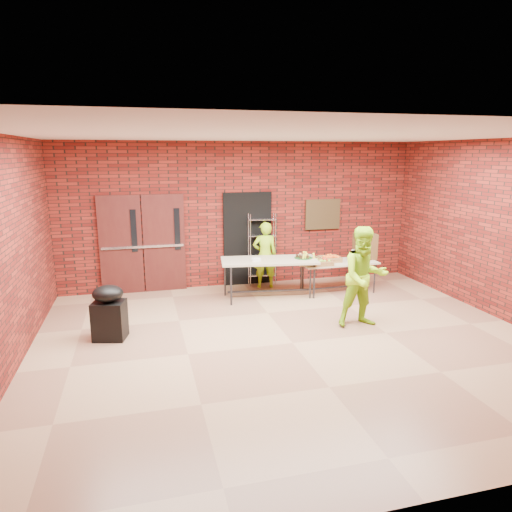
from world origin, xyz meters
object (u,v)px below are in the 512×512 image
at_px(covered_grill, 109,312).
at_px(table_left, 269,263).
at_px(table_right, 338,264).
at_px(volunteer_woman, 265,255).
at_px(wire_rack, 262,249).
at_px(volunteer_man, 364,277).
at_px(coffee_dispenser, 365,246).

bearing_deg(covered_grill, table_left, 39.51).
bearing_deg(table_right, volunteer_woman, 150.99).
relative_size(wire_rack, volunteer_woman, 1.11).
distance_m(wire_rack, volunteer_man, 3.07).
xyz_separation_m(wire_rack, table_right, (1.43, -0.97, -0.20)).
bearing_deg(table_left, table_right, 6.63).
relative_size(table_left, coffee_dispenser, 3.69).
distance_m(covered_grill, volunteer_man, 4.27).
height_order(table_right, covered_grill, covered_grill).
relative_size(coffee_dispenser, volunteer_woman, 0.38).
height_order(wire_rack, coffee_dispenser, wire_rack).
relative_size(table_right, coffee_dispenser, 2.98).
bearing_deg(wire_rack, covered_grill, -134.60).
bearing_deg(volunteer_woman, volunteer_man, 117.04).
bearing_deg(coffee_dispenser, wire_rack, 158.05).
height_order(table_left, covered_grill, covered_grill).
relative_size(coffee_dispenser, volunteer_man, 0.32).
distance_m(table_right, volunteer_man, 1.98).
relative_size(wire_rack, volunteer_man, 0.94).
height_order(table_left, table_right, table_left).
bearing_deg(volunteer_woman, coffee_dispenser, 169.52).
height_order(coffee_dispenser, volunteer_woman, volunteer_woman).
distance_m(wire_rack, covered_grill, 4.02).
relative_size(table_left, volunteer_man, 1.18).
bearing_deg(table_right, table_left, 177.43).
distance_m(table_right, covered_grill, 4.84).
relative_size(table_left, volunteer_woman, 1.39).
bearing_deg(table_left, volunteer_woman, 89.45).
distance_m(covered_grill, volunteer_woman, 3.89).
distance_m(table_left, volunteer_woman, 0.72).
distance_m(table_left, coffee_dispenser, 2.22).
bearing_deg(covered_grill, wire_rack, 51.04).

